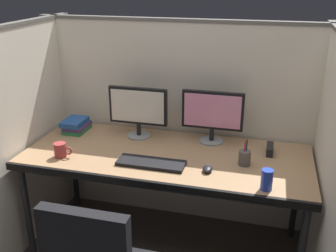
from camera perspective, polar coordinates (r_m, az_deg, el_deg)
The scene contains 13 objects.
cubicle_partition_rear at distance 3.01m, azimuth 1.92°, elevation 0.34°, with size 2.21×0.06×1.57m.
cubicle_partition_left at distance 2.93m, azimuth -20.00°, elevation -1.61°, with size 0.06×1.41×1.57m.
cubicle_partition_right at distance 2.47m, azimuth 22.09°, elevation -6.20°, with size 0.06×1.41×1.57m.
desk at distance 2.64m, azimuth -0.35°, elevation -5.12°, with size 1.90×0.80×0.74m.
monitor_left at distance 2.83m, azimuth -4.38°, elevation 2.49°, with size 0.43×0.17×0.37m.
monitor_right at distance 2.74m, azimuth 6.48°, elevation 1.82°, with size 0.43×0.17×0.37m.
keyboard_main at distance 2.48m, azimuth -2.49°, elevation -5.40°, with size 0.43×0.15×0.02m, color black.
computer_mouse at distance 2.41m, azimuth 5.78°, elevation -6.21°, with size 0.06×0.10×0.04m.
book_stack at distance 3.06m, azimuth -13.25°, elevation 0.10°, with size 0.16×0.22×0.09m.
pen_cup at distance 2.51m, azimuth 11.08°, elevation -4.55°, with size 0.08×0.08×0.17m.
red_stapler at distance 2.71m, azimuth 14.60°, elevation -3.29°, with size 0.04×0.15×0.06m, color black.
coffee_mug at distance 2.66m, azimuth -15.35°, elevation -3.38°, with size 0.13×0.08×0.09m.
soda_can at distance 2.25m, azimuth 14.18°, elevation -7.59°, with size 0.07×0.07×0.12m, color #263FB2.
Camera 1 is at (0.62, -1.99, 1.87)m, focal length 41.90 mm.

